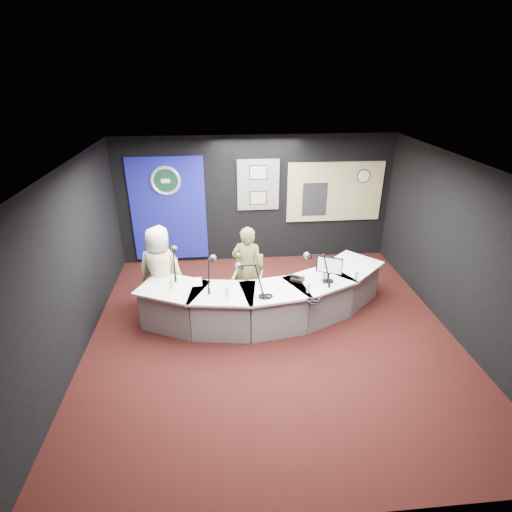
{
  "coord_description": "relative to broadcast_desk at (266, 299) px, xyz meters",
  "views": [
    {
      "loc": [
        -0.77,
        -5.38,
        4.07
      ],
      "look_at": [
        -0.2,
        0.8,
        1.1
      ],
      "focal_mm": 28.0,
      "sensor_mm": 36.0,
      "label": 1
    }
  ],
  "objects": [
    {
      "name": "headphones_near",
      "position": [
        0.66,
        -0.73,
        0.39
      ],
      "size": [
        0.23,
        0.23,
        0.04
      ],
      "primitive_type": "torus",
      "color": "black",
      "rests_on": "broadcast_desk"
    },
    {
      "name": "boom_mic_b",
      "position": [
        -0.93,
        -0.05,
        0.68
      ],
      "size": [
        0.19,
        0.74,
        0.6
      ],
      "primitive_type": null,
      "color": "black",
      "rests_on": "broadcast_desk"
    },
    {
      "name": "armchair_left",
      "position": [
        -1.83,
        0.42,
        0.13
      ],
      "size": [
        0.69,
        0.69,
        1.02
      ],
      "primitive_type": null,
      "rotation": [
        0.0,
        0.0,
        -0.25
      ],
      "color": "#AC884E",
      "rests_on": "ground"
    },
    {
      "name": "backdrop_panel",
      "position": [
        -1.85,
        2.42,
        0.88
      ],
      "size": [
        1.6,
        0.05,
        2.3
      ],
      "primitive_type": "cube",
      "color": "navy",
      "rests_on": "wall_back"
    },
    {
      "name": "agency_seal",
      "position": [
        -1.85,
        2.38,
        1.52
      ],
      "size": [
        0.63,
        0.07,
        0.63
      ],
      "primitive_type": "torus",
      "rotation": [
        1.57,
        0.0,
        0.0
      ],
      "color": "silver",
      "rests_on": "backdrop_panel"
    },
    {
      "name": "paper_stack",
      "position": [
        -1.2,
        0.06,
        0.38
      ],
      "size": [
        0.24,
        0.32,
        0.0
      ],
      "primitive_type": "cube",
      "rotation": [
        0.0,
        0.0,
        0.09
      ],
      "color": "white",
      "rests_on": "broadcast_desk"
    },
    {
      "name": "framed_photo_lower",
      "position": [
        0.1,
        2.39,
        1.09
      ],
      "size": [
        0.34,
        0.02,
        0.27
      ],
      "primitive_type": "cube",
      "color": "gray",
      "rests_on": "pinboard"
    },
    {
      "name": "equipment_rack",
      "position": [
        1.35,
        2.39,
        1.03
      ],
      "size": [
        0.55,
        0.02,
        0.75
      ],
      "primitive_type": "cube",
      "color": "black",
      "rests_on": "booth_window_frame"
    },
    {
      "name": "armchair_right",
      "position": [
        -0.29,
        0.43,
        0.07
      ],
      "size": [
        0.62,
        0.62,
        0.9
      ],
      "primitive_type": null,
      "rotation": [
        0.0,
        0.0,
        -0.27
      ],
      "color": "#AC884E",
      "rests_on": "ground"
    },
    {
      "name": "notepad",
      "position": [
        -0.54,
        -0.63,
        0.38
      ],
      "size": [
        0.28,
        0.33,
        0.0
      ],
      "primitive_type": "cube",
      "rotation": [
        0.0,
        0.0,
        -0.32
      ],
      "color": "white",
      "rests_on": "broadcast_desk"
    },
    {
      "name": "water_bottles",
      "position": [
        -0.02,
        -0.25,
        0.46
      ],
      "size": [
        3.18,
        0.52,
        0.18
      ],
      "primitive_type": null,
      "color": "silver",
      "rests_on": "broadcast_desk"
    },
    {
      "name": "boom_mic_d",
      "position": [
        0.87,
        -0.06,
        0.68
      ],
      "size": [
        0.4,
        0.67,
        0.6
      ],
      "primitive_type": null,
      "color": "black",
      "rests_on": "broadcast_desk"
    },
    {
      "name": "seal_center",
      "position": [
        -1.85,
        2.38,
        1.52
      ],
      "size": [
        0.48,
        0.01,
        0.48
      ],
      "primitive_type": "cylinder",
      "rotation": [
        1.57,
        0.0,
        0.0
      ],
      "color": "#0E3421",
      "rests_on": "backdrop_panel"
    },
    {
      "name": "pinboard",
      "position": [
        0.1,
        2.42,
        1.38
      ],
      "size": [
        0.9,
        0.04,
        1.1
      ],
      "primitive_type": "cube",
      "color": "slate",
      "rests_on": "wall_back"
    },
    {
      "name": "wall_left",
      "position": [
        -2.95,
        -0.55,
        1.02
      ],
      "size": [
        0.02,
        6.0,
        2.8
      ],
      "primitive_type": "cube",
      "color": "black",
      "rests_on": "ground"
    },
    {
      "name": "desk_phone",
      "position": [
        0.53,
        -0.05,
        0.4
      ],
      "size": [
        0.27,
        0.25,
        0.05
      ],
      "primitive_type": "cube",
      "rotation": [
        0.0,
        0.0,
        -0.53
      ],
      "color": "black",
      "rests_on": "broadcast_desk"
    },
    {
      "name": "wall_front",
      "position": [
        0.05,
        -3.55,
        1.02
      ],
      "size": [
        6.0,
        0.02,
        2.8
      ],
      "primitive_type": "cube",
      "color": "black",
      "rests_on": "ground"
    },
    {
      "name": "ceiling",
      "position": [
        0.05,
        -0.55,
        2.42
      ],
      "size": [
        6.0,
        6.0,
        0.02
      ],
      "primitive_type": "cube",
      "color": "silver",
      "rests_on": "ground"
    },
    {
      "name": "headphones_far",
      "position": [
        -0.07,
        -0.54,
        0.39
      ],
      "size": [
        0.2,
        0.2,
        0.03
      ],
      "primitive_type": "torus",
      "color": "black",
      "rests_on": "broadcast_desk"
    },
    {
      "name": "person_woman",
      "position": [
        -0.29,
        0.43,
        0.41
      ],
      "size": [
        0.66,
        0.53,
        1.58
      ],
      "primitive_type": "imported",
      "rotation": [
        0.0,
        0.0,
        2.85
      ],
      "color": "brown",
      "rests_on": "ground"
    },
    {
      "name": "broadcast_desk",
      "position": [
        0.0,
        0.0,
        0.0
      ],
      "size": [
        4.5,
        1.9,
        0.75
      ],
      "primitive_type": null,
      "color": "silver",
      "rests_on": "ground"
    },
    {
      "name": "computer_monitor",
      "position": [
        1.04,
        -0.14,
        0.7
      ],
      "size": [
        0.43,
        0.22,
        0.32
      ],
      "primitive_type": "cube",
      "rotation": [
        0.0,
        0.0,
        -0.44
      ],
      "color": "black",
      "rests_on": "broadcast_desk"
    },
    {
      "name": "wall_right",
      "position": [
        3.05,
        -0.55,
        1.02
      ],
      "size": [
        0.02,
        6.0,
        2.8
      ],
      "primitive_type": "cube",
      "color": "black",
      "rests_on": "ground"
    },
    {
      "name": "ground",
      "position": [
        0.05,
        -0.55,
        -0.38
      ],
      "size": [
        6.0,
        6.0,
        0.0
      ],
      "primitive_type": "plane",
      "color": "black",
      "rests_on": "ground"
    },
    {
      "name": "boom_mic_a",
      "position": [
        -1.56,
        0.41,
        0.68
      ],
      "size": [
        0.18,
        0.74,
        0.6
      ],
      "primitive_type": null,
      "color": "black",
      "rests_on": "broadcast_desk"
    },
    {
      "name": "person_man",
      "position": [
        -1.83,
        0.42,
        0.44
      ],
      "size": [
        0.88,
        0.67,
        1.63
      ],
      "primitive_type": "imported",
      "rotation": [
        0.0,
        0.0,
        2.94
      ],
      "color": "beige",
      "rests_on": "ground"
    },
    {
      "name": "framed_photo_upper",
      "position": [
        0.1,
        2.39,
        1.65
      ],
      "size": [
        0.34,
        0.02,
        0.27
      ],
      "primitive_type": "cube",
      "color": "gray",
      "rests_on": "pinboard"
    },
    {
      "name": "wall_clock",
      "position": [
        2.4,
        2.39,
        1.52
      ],
      "size": [
        0.28,
        0.01,
        0.28
      ],
      "primitive_type": "cylinder",
      "rotation": [
        1.57,
        0.0,
        0.0
      ],
      "color": "white",
      "rests_on": "booth_window_frame"
    },
    {
      "name": "booth_glow",
      "position": [
        1.8,
        2.41,
        1.18
      ],
      "size": [
        2.0,
        0.02,
        1.2
      ],
      "primitive_type": "cube",
      "color": "#FFD8A1",
      "rests_on": "booth_window_frame"
    },
    {
      "name": "booth_window_frame",
      "position": [
        1.8,
        2.42,
        1.18
      ],
      "size": [
        2.12,
        0.06,
        1.32
      ],
      "primitive_type": "cube",
      "color": "tan",
      "rests_on": "wall_back"
    },
    {
      "name": "draped_jacket",
      "position": [
        -1.91,
        0.67,
        0.24
      ],
      "size": [
        0.51,
        0.22,
        0.7
      ],
      "primitive_type": "cube",
      "rotation": [
        0.0,
        0.0,
        -0.25
      ],
      "color": "#6B655A",
      "rests_on": "armchair_left"
    },
    {
      "name": "wall_back",
      "position": [
        0.05,
        2.45,
        1.02
      ],
      "size": [
        6.0,
        0.02,
        2.8
      ],
      "primitive_type": "cube",
      "color": "black",
      "rests_on": "ground"
    },
    {
      "name": "boom_mic_c",
      "position": [
        -0.3,
        -0.33,
        0.68
      ],
      "size": [
        0.48,
        0.63,
        0.6
      ],
      "primitive_type": null,
      "color": "black",
      "rests_on": "broadcast_desk"
    }
  ]
}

